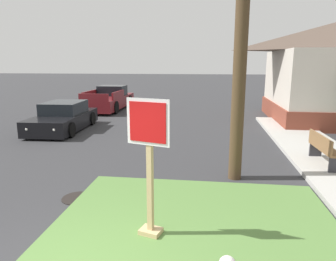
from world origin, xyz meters
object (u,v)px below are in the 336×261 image
object	(u,v)px
pickup_truck_maroon	(110,100)
parked_sedan_black	(63,118)
stop_sign	(149,170)
manhole_cover	(78,198)
street_bench	(324,148)

from	to	relation	value
pickup_truck_maroon	parked_sedan_black	bearing A→B (deg)	-90.70
stop_sign	manhole_cover	distance (m)	2.64
parked_sedan_black	street_bench	size ratio (longest dim) A/B	2.59
stop_sign	street_bench	bearing A→B (deg)	45.29
manhole_cover	street_bench	size ratio (longest dim) A/B	0.42
manhole_cover	parked_sedan_black	world-z (taller)	parked_sedan_black
stop_sign	manhole_cover	size ratio (longest dim) A/B	3.34
manhole_cover	street_bench	distance (m)	6.81
parked_sedan_black	pickup_truck_maroon	distance (m)	6.35
manhole_cover	street_bench	xyz separation A→B (m)	(6.13, 2.91, 0.58)
stop_sign	parked_sedan_black	world-z (taller)	stop_sign
parked_sedan_black	pickup_truck_maroon	world-z (taller)	pickup_truck_maroon
stop_sign	parked_sedan_black	xyz separation A→B (m)	(-5.50, 8.17, -0.70)
stop_sign	manhole_cover	bearing A→B (deg)	144.56
manhole_cover	parked_sedan_black	distance (m)	7.72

